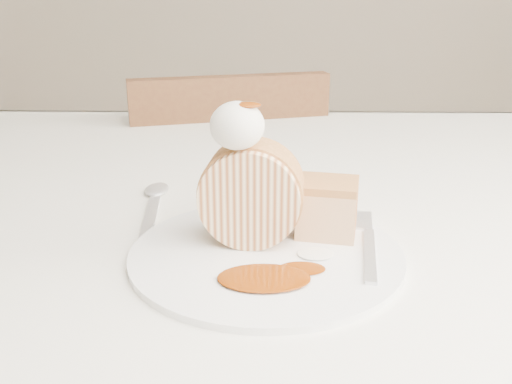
{
  "coord_description": "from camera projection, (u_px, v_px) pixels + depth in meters",
  "views": [
    {
      "loc": [
        -0.03,
        -0.53,
        1.0
      ],
      "look_at": [
        -0.04,
        -0.02,
        0.81
      ],
      "focal_mm": 40.0,
      "sensor_mm": 36.0,
      "label": 1
    }
  ],
  "objects": [
    {
      "name": "roulade_slice",
      "position": [
        251.0,
        194.0,
        0.56
      ],
      "size": [
        0.1,
        0.06,
        0.1
      ],
      "primitive_type": "cylinder",
      "rotation": [
        1.57,
        0.0,
        -0.1
      ],
      "color": "#FFE3B1",
      "rests_on": "plate"
    },
    {
      "name": "plate",
      "position": [
        266.0,
        254.0,
        0.56
      ],
      "size": [
        0.31,
        0.31,
        0.01
      ],
      "primitive_type": "cylinder",
      "rotation": [
        0.0,
        0.0,
        -0.2
      ],
      "color": "white",
      "rests_on": "table"
    },
    {
      "name": "chair_far",
      "position": [
        224.0,
        227.0,
        1.31
      ],
      "size": [
        0.48,
        0.48,
        0.83
      ],
      "rotation": [
        0.0,
        0.0,
        3.41
      ],
      "color": "brown",
      "rests_on": "ground"
    },
    {
      "name": "caramel_drizzle",
      "position": [
        247.0,
        99.0,
        0.52
      ],
      "size": [
        0.03,
        0.02,
        0.01
      ],
      "primitive_type": "ellipsoid",
      "color": "#742C04",
      "rests_on": "whipped_cream"
    },
    {
      "name": "fork",
      "position": [
        370.0,
        255.0,
        0.54
      ],
      "size": [
        0.05,
        0.16,
        0.0
      ],
      "primitive_type": "cube",
      "rotation": [
        0.0,
        0.0,
        -0.15
      ],
      "color": "silver",
      "rests_on": "plate"
    },
    {
      "name": "table",
      "position": [
        287.0,
        242.0,
        0.8
      ],
      "size": [
        1.4,
        0.9,
        0.75
      ],
      "color": "white",
      "rests_on": "ground"
    },
    {
      "name": "spoon",
      "position": [
        150.0,
        219.0,
        0.64
      ],
      "size": [
        0.04,
        0.18,
        0.0
      ],
      "primitive_type": "cube",
      "rotation": [
        0.0,
        0.0,
        0.09
      ],
      "color": "silver",
      "rests_on": "table"
    },
    {
      "name": "whipped_cream",
      "position": [
        237.0,
        126.0,
        0.53
      ],
      "size": [
        0.05,
        0.05,
        0.05
      ],
      "primitive_type": "ellipsoid",
      "color": "silver",
      "rests_on": "roulade_slice"
    },
    {
      "name": "cake_chunk",
      "position": [
        327.0,
        211.0,
        0.59
      ],
      "size": [
        0.07,
        0.06,
        0.05
      ],
      "primitive_type": "cube",
      "rotation": [
        0.0,
        0.0,
        -0.2
      ],
      "color": "#C47E4A",
      "rests_on": "plate"
    },
    {
      "name": "caramel_pool",
      "position": [
        264.0,
        278.0,
        0.5
      ],
      "size": [
        0.09,
        0.07,
        0.0
      ],
      "primitive_type": null,
      "rotation": [
        0.0,
        0.0,
        -0.2
      ],
      "color": "#742C04",
      "rests_on": "plate"
    }
  ]
}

